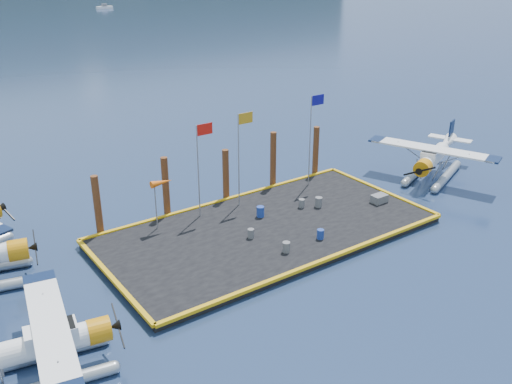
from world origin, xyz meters
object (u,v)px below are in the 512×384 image
drum_5 (260,212)px  piling_2 (226,176)px  drum_1 (320,234)px  drum_2 (302,203)px  flagpole_yellow (241,145)px  flagpole_red (201,156)px  piling_1 (166,189)px  piling_0 (98,207)px  piling_4 (316,152)px  flagpole_blue (313,127)px  drum_4 (319,202)px  drum_0 (251,233)px  drum_3 (286,247)px  piling_3 (273,161)px  seaplane_a (44,348)px  windsock (162,184)px  crate (379,199)px  seaplane_d (432,160)px

drum_5 → piling_2: 4.07m
drum_1 → piling_2: 8.54m
drum_2 → flagpole_yellow: size_ratio=0.09×
flagpole_red → piling_1: 3.28m
drum_2 → piling_0: (-12.13, 4.31, 1.32)m
piling_0 → piling_4: same height
flagpole_yellow → piling_0: flagpole_yellow is taller
drum_1 → drum_5: bearing=104.2°
drum_5 → flagpole_blue: (6.11, 2.30, 3.94)m
drum_4 → piling_2: (-4.10, 4.89, 1.17)m
drum_1 → flagpole_blue: size_ratio=0.09×
drum_0 → drum_3: size_ratio=0.91×
drum_3 → flagpole_blue: flagpole_blue is taller
drum_0 → piling_3: piling_3 is taller
piling_0 → flagpole_yellow: bearing=-9.9°
seaplane_a → drum_4: 20.17m
drum_2 → drum_5: 3.08m
drum_3 → piling_2: 8.67m
drum_3 → piling_4: piling_4 is taller
seaplane_a → drum_2: bearing=118.4°
windsock → piling_2: (5.53, 1.60, -1.33)m
crate → piling_3: (-3.88, 6.71, 1.48)m
seaplane_a → piling_3: (19.30, 10.37, 0.78)m
seaplane_a → windsock: size_ratio=2.85×
piling_3 → crate: bearing=-59.9°
piling_0 → piling_2: bearing=0.0°
crate → seaplane_d: bearing=11.4°
seaplane_a → flagpole_blue: (21.49, 8.77, 3.32)m
drum_3 → flagpole_yellow: bearing=76.7°
crate → drum_2: bearing=153.2°
piling_0 → crate: bearing=-21.7°
flagpole_red → flagpole_blue: size_ratio=0.92×
flagpole_red → drum_1: bearing=-59.4°
drum_1 → piling_2: (-1.21, 8.36, 1.21)m
seaplane_a → flagpole_blue: 23.45m
seaplane_d → piling_2: piling_2 is taller
seaplane_a → drum_2: 19.41m
drum_2 → piling_4: (4.87, 4.31, 1.32)m
seaplane_a → drum_4: (19.40, 5.48, -0.64)m
windsock → piling_1: piling_1 is taller
drum_2 → drum_3: 6.16m
drum_5 → flagpole_red: 5.19m
drum_3 → flagpole_red: size_ratio=0.10×
seaplane_d → piling_3: size_ratio=2.17×
drum_5 → flagpole_yellow: 4.42m
crate → piling_3: bearing=120.1°
piling_0 → piling_4: bearing=0.0°
flagpole_red → piling_2: bearing=29.8°
drum_4 → flagpole_red: flagpole_red is taller
flagpole_red → piling_0: bearing=165.5°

